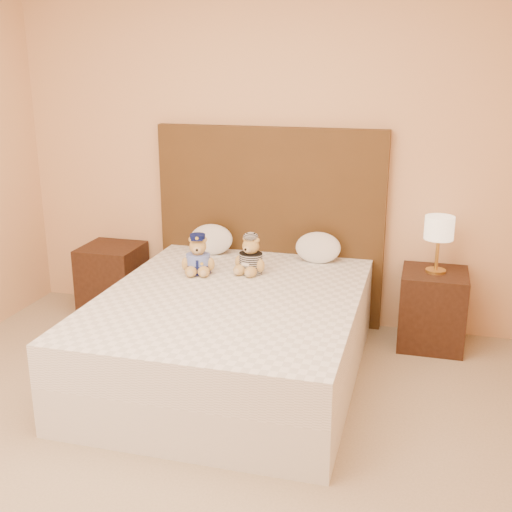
{
  "coord_description": "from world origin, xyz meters",
  "views": [
    {
      "loc": [
        1.15,
        -2.43,
        1.97
      ],
      "look_at": [
        0.1,
        1.45,
        0.74
      ],
      "focal_mm": 45.0,
      "sensor_mm": 36.0,
      "label": 1
    }
  ],
  "objects_px": {
    "teddy_police": "(198,254)",
    "nightstand_right": "(432,309)",
    "nightstand_left": "(113,279)",
    "pillow_left": "(211,238)",
    "bed": "(231,334)",
    "pillow_right": "(318,246)",
    "lamp": "(439,231)",
    "teddy_prisoner": "(251,254)"
  },
  "relations": [
    {
      "from": "teddy_prisoner",
      "to": "teddy_police",
      "type": "bearing_deg",
      "value": -149.5
    },
    {
      "from": "teddy_police",
      "to": "teddy_prisoner",
      "type": "relative_size",
      "value": 1.03
    },
    {
      "from": "lamp",
      "to": "teddy_police",
      "type": "relative_size",
      "value": 1.44
    },
    {
      "from": "teddy_prisoner",
      "to": "bed",
      "type": "bearing_deg",
      "value": -76.48
    },
    {
      "from": "teddy_police",
      "to": "teddy_prisoner",
      "type": "xyz_separation_m",
      "value": [
        0.35,
        0.1,
        -0.0
      ]
    },
    {
      "from": "pillow_left",
      "to": "nightstand_right",
      "type": "bearing_deg",
      "value": -1.03
    },
    {
      "from": "teddy_police",
      "to": "nightstand_right",
      "type": "bearing_deg",
      "value": 1.93
    },
    {
      "from": "teddy_police",
      "to": "pillow_right",
      "type": "xyz_separation_m",
      "value": [
        0.75,
        0.48,
        -0.02
      ]
    },
    {
      "from": "bed",
      "to": "teddy_police",
      "type": "xyz_separation_m",
      "value": [
        -0.34,
        0.35,
        0.41
      ]
    },
    {
      "from": "pillow_right",
      "to": "teddy_police",
      "type": "bearing_deg",
      "value": -147.21
    },
    {
      "from": "nightstand_right",
      "to": "nightstand_left",
      "type": "bearing_deg",
      "value": 180.0
    },
    {
      "from": "nightstand_left",
      "to": "nightstand_right",
      "type": "height_order",
      "value": "same"
    },
    {
      "from": "bed",
      "to": "teddy_police",
      "type": "height_order",
      "value": "teddy_police"
    },
    {
      "from": "nightstand_left",
      "to": "teddy_prisoner",
      "type": "distance_m",
      "value": 1.37
    },
    {
      "from": "bed",
      "to": "teddy_prisoner",
      "type": "height_order",
      "value": "teddy_prisoner"
    },
    {
      "from": "teddy_prisoner",
      "to": "nightstand_right",
      "type": "bearing_deg",
      "value": 30.66
    },
    {
      "from": "pillow_right",
      "to": "bed",
      "type": "bearing_deg",
      "value": -116.39
    },
    {
      "from": "lamp",
      "to": "pillow_left",
      "type": "bearing_deg",
      "value": 178.97
    },
    {
      "from": "teddy_prisoner",
      "to": "pillow_left",
      "type": "distance_m",
      "value": 0.57
    },
    {
      "from": "nightstand_right",
      "to": "teddy_prisoner",
      "type": "distance_m",
      "value": 1.35
    },
    {
      "from": "nightstand_left",
      "to": "pillow_right",
      "type": "distance_m",
      "value": 1.71
    },
    {
      "from": "bed",
      "to": "lamp",
      "type": "bearing_deg",
      "value": 32.62
    },
    {
      "from": "nightstand_left",
      "to": "nightstand_right",
      "type": "bearing_deg",
      "value": 0.0
    },
    {
      "from": "lamp",
      "to": "teddy_prisoner",
      "type": "bearing_deg",
      "value": -164.02
    },
    {
      "from": "lamp",
      "to": "pillow_right",
      "type": "xyz_separation_m",
      "value": [
        -0.84,
        0.03,
        -0.18
      ]
    },
    {
      "from": "nightstand_right",
      "to": "lamp",
      "type": "relative_size",
      "value": 1.38
    },
    {
      "from": "bed",
      "to": "teddy_prisoner",
      "type": "xyz_separation_m",
      "value": [
        0.01,
        0.44,
        0.41
      ]
    },
    {
      "from": "teddy_prisoner",
      "to": "nightstand_left",
      "type": "bearing_deg",
      "value": 178.91
    },
    {
      "from": "bed",
      "to": "pillow_right",
      "type": "distance_m",
      "value": 1.01
    },
    {
      "from": "bed",
      "to": "pillow_right",
      "type": "height_order",
      "value": "pillow_right"
    },
    {
      "from": "lamp",
      "to": "nightstand_left",
      "type": "bearing_deg",
      "value": 180.0
    },
    {
      "from": "teddy_police",
      "to": "teddy_prisoner",
      "type": "distance_m",
      "value": 0.36
    },
    {
      "from": "lamp",
      "to": "pillow_right",
      "type": "bearing_deg",
      "value": 177.95
    },
    {
      "from": "nightstand_left",
      "to": "pillow_left",
      "type": "relative_size",
      "value": 1.62
    },
    {
      "from": "bed",
      "to": "teddy_prisoner",
      "type": "distance_m",
      "value": 0.6
    },
    {
      "from": "teddy_police",
      "to": "teddy_prisoner",
      "type": "bearing_deg",
      "value": 1.8
    },
    {
      "from": "nightstand_right",
      "to": "teddy_prisoner",
      "type": "xyz_separation_m",
      "value": [
        -1.24,
        -0.36,
        0.41
      ]
    },
    {
      "from": "pillow_left",
      "to": "lamp",
      "type": "bearing_deg",
      "value": -1.03
    },
    {
      "from": "nightstand_right",
      "to": "pillow_right",
      "type": "distance_m",
      "value": 0.93
    },
    {
      "from": "nightstand_left",
      "to": "nightstand_right",
      "type": "xyz_separation_m",
      "value": [
        2.5,
        0.0,
        0.0
      ]
    },
    {
      "from": "lamp",
      "to": "teddy_prisoner",
      "type": "distance_m",
      "value": 1.3
    },
    {
      "from": "nightstand_right",
      "to": "lamp",
      "type": "height_order",
      "value": "lamp"
    }
  ]
}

